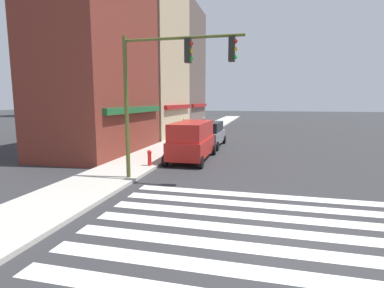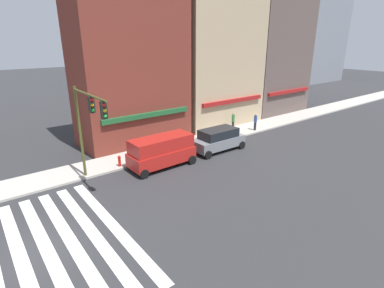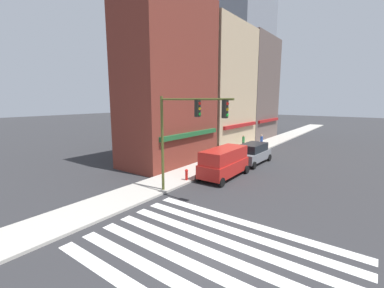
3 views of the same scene
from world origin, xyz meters
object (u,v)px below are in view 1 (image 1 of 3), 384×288
object	(u,v)px
suv_grey	(209,134)
pedestrian_blue_shirt	(204,126)
van_red	(192,139)
pedestrian_green_top	(184,127)
fire_hydrant	(149,157)
traffic_signal	(167,77)

from	to	relation	value
suv_grey	pedestrian_blue_shirt	bearing A→B (deg)	15.42
suv_grey	pedestrian_blue_shirt	size ratio (longest dim) A/B	2.66
van_red	suv_grey	distance (m)	5.70
pedestrian_blue_shirt	pedestrian_green_top	bearing A→B (deg)	-134.37
pedestrian_blue_shirt	pedestrian_green_top	world-z (taller)	same
suv_grey	fire_hydrant	world-z (taller)	suv_grey
traffic_signal	pedestrian_blue_shirt	bearing A→B (deg)	6.45
van_red	pedestrian_blue_shirt	size ratio (longest dim) A/B	2.85
traffic_signal	pedestrian_green_top	distance (m)	17.00
van_red	pedestrian_green_top	xyz separation A→B (m)	(11.00, 3.50, -0.21)
van_red	pedestrian_blue_shirt	distance (m)	12.69
van_red	fire_hydrant	xyz separation A→B (m)	(-2.66, 1.70, -0.67)
traffic_signal	van_red	xyz separation A→B (m)	(5.22, 0.17, -3.31)
suv_grey	pedestrian_green_top	size ratio (longest dim) A/B	2.66
pedestrian_blue_shirt	pedestrian_green_top	distance (m)	2.28
traffic_signal	van_red	bearing A→B (deg)	1.89
traffic_signal	van_red	distance (m)	6.19
van_red	fire_hydrant	world-z (taller)	van_red
traffic_signal	suv_grey	world-z (taller)	traffic_signal
suv_grey	fire_hydrant	bearing A→B (deg)	168.92
pedestrian_green_top	pedestrian_blue_shirt	bearing A→B (deg)	-123.85
traffic_signal	pedestrian_green_top	bearing A→B (deg)	12.75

